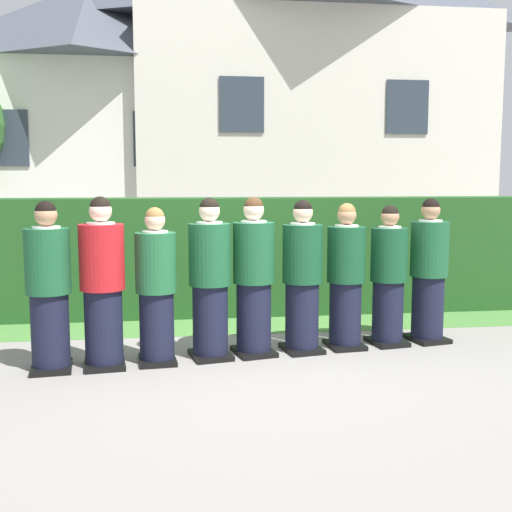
# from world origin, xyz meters

# --- Properties ---
(ground_plane) EXTENTS (60.00, 60.00, 0.00)m
(ground_plane) POSITION_xyz_m (0.00, 0.00, 0.00)
(ground_plane) COLOR gray
(student_front_row_0) EXTENTS (0.43, 0.51, 1.65)m
(student_front_row_0) POSITION_xyz_m (-2.05, -0.30, 0.78)
(student_front_row_0) COLOR black
(student_front_row_0) RESTS_ON ground
(student_in_red_blazer) EXTENTS (0.45, 0.53, 1.68)m
(student_in_red_blazer) POSITION_xyz_m (-1.55, -0.25, 0.80)
(student_in_red_blazer) COLOR black
(student_in_red_blazer) RESTS_ON ground
(student_front_row_2) EXTENTS (0.41, 0.48, 1.57)m
(student_front_row_2) POSITION_xyz_m (-1.03, -0.18, 0.75)
(student_front_row_2) COLOR black
(student_front_row_2) RESTS_ON ground
(student_front_row_3) EXTENTS (0.47, 0.55, 1.66)m
(student_front_row_3) POSITION_xyz_m (-0.49, -0.07, 0.79)
(student_front_row_3) COLOR black
(student_front_row_3) RESTS_ON ground
(student_front_row_4) EXTENTS (0.48, 0.57, 1.67)m
(student_front_row_4) POSITION_xyz_m (-0.02, 0.01, 0.79)
(student_front_row_4) COLOR black
(student_front_row_4) RESTS_ON ground
(student_front_row_5) EXTENTS (0.46, 0.53, 1.63)m
(student_front_row_5) POSITION_xyz_m (0.51, 0.05, 0.78)
(student_front_row_5) COLOR black
(student_front_row_5) RESTS_ON ground
(student_front_row_6) EXTENTS (0.42, 0.52, 1.59)m
(student_front_row_6) POSITION_xyz_m (1.01, 0.15, 0.76)
(student_front_row_6) COLOR black
(student_front_row_6) RESTS_ON ground
(student_front_row_7) EXTENTS (0.43, 0.53, 1.56)m
(student_front_row_7) POSITION_xyz_m (1.52, 0.22, 0.74)
(student_front_row_7) COLOR black
(student_front_row_7) RESTS_ON ground
(student_front_row_8) EXTENTS (0.47, 0.54, 1.63)m
(student_front_row_8) POSITION_xyz_m (2.02, 0.30, 0.78)
(student_front_row_8) COLOR black
(student_front_row_8) RESTS_ON ground
(hedge) EXTENTS (10.53, 0.70, 1.60)m
(hedge) POSITION_xyz_m (0.00, 2.11, 0.80)
(hedge) COLOR #214C1E
(hedge) RESTS_ON ground
(school_building_main) EXTENTS (6.92, 4.37, 6.24)m
(school_building_main) POSITION_xyz_m (-2.63, 8.79, 3.20)
(school_building_main) COLOR silver
(school_building_main) RESTS_ON ground
(school_building_annex) EXTENTS (8.16, 3.48, 7.69)m
(school_building_annex) POSITION_xyz_m (2.30, 8.08, 3.95)
(school_building_annex) COLOR beige
(school_building_annex) RESTS_ON ground
(lawn_strip) EXTENTS (10.53, 0.90, 0.01)m
(lawn_strip) POSITION_xyz_m (0.00, 1.31, 0.00)
(lawn_strip) COLOR #477A38
(lawn_strip) RESTS_ON ground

